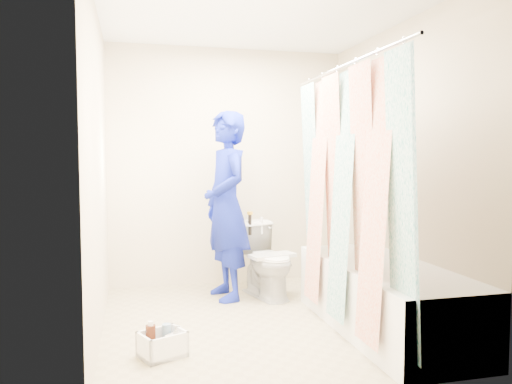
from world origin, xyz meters
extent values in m
plane|color=tan|center=(0.00, 0.00, 0.00)|extent=(2.60, 2.60, 0.00)
cube|color=white|center=(0.00, 0.00, 2.40)|extent=(2.40, 2.60, 0.02)
cube|color=beige|center=(0.00, 1.30, 1.20)|extent=(2.40, 0.02, 2.40)
cube|color=beige|center=(0.00, -1.30, 1.20)|extent=(2.40, 0.02, 2.40)
cube|color=beige|center=(-1.20, 0.00, 1.20)|extent=(0.02, 2.60, 2.40)
cube|color=beige|center=(1.20, 0.00, 1.20)|extent=(0.02, 2.60, 2.40)
cube|color=white|center=(0.85, -0.43, 0.25)|extent=(0.70, 1.75, 0.50)
cube|color=silver|center=(0.85, -0.43, 0.46)|extent=(0.58, 1.63, 0.06)
cylinder|color=silver|center=(0.52, -0.43, 1.95)|extent=(0.02, 1.90, 0.02)
cube|color=silver|center=(0.52, -0.43, 1.02)|extent=(0.06, 1.75, 1.80)
imported|color=white|center=(0.24, 0.69, 0.34)|extent=(0.55, 0.75, 0.69)
cube|color=silver|center=(0.27, 0.58, 0.40)|extent=(0.45, 0.29, 0.03)
cylinder|color=black|center=(0.12, 0.85, 0.66)|extent=(0.03, 0.03, 0.20)
cylinder|color=gold|center=(0.12, 0.85, 0.77)|extent=(0.05, 0.05, 0.03)
cylinder|color=white|center=(0.24, 0.88, 0.64)|extent=(0.03, 0.03, 0.16)
imported|color=#101FA0|center=(-0.13, 0.73, 0.86)|extent=(0.51, 0.69, 1.72)
cube|color=white|center=(-0.79, -0.52, 0.01)|extent=(0.34, 0.31, 0.03)
cube|color=white|center=(-0.91, -0.57, 0.08)|extent=(0.11, 0.21, 0.17)
cube|color=white|center=(-0.67, -0.46, 0.08)|extent=(0.11, 0.21, 0.17)
cube|color=white|center=(-0.75, -0.61, 0.08)|extent=(0.26, 0.13, 0.17)
cube|color=white|center=(-0.83, -0.42, 0.08)|extent=(0.26, 0.13, 0.17)
cylinder|color=#451C0D|center=(-0.86, -0.51, 0.12)|extent=(0.06, 0.06, 0.18)
cylinder|color=silver|center=(-0.76, -0.45, 0.11)|extent=(0.06, 0.06, 0.17)
cylinder|color=beige|center=(-0.75, -0.55, 0.09)|extent=(0.04, 0.04, 0.12)
cylinder|color=#451C0D|center=(-0.83, -0.59, 0.06)|extent=(0.06, 0.06, 0.06)
cylinder|color=gold|center=(-0.83, -0.59, 0.09)|extent=(0.06, 0.06, 0.01)
imported|color=white|center=(-0.70, -0.52, 0.12)|extent=(0.11, 0.11, 0.18)
camera|label=1|loc=(-0.97, -3.74, 1.30)|focal=35.00mm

